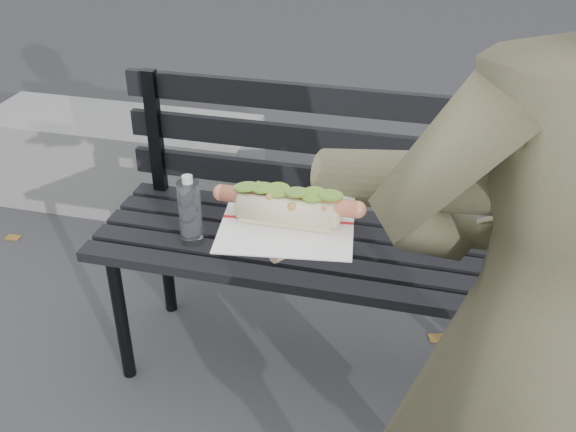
# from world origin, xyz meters

# --- Properties ---
(park_bench) EXTENTS (1.50, 0.44, 0.88)m
(park_bench) POSITION_xyz_m (0.02, 0.89, 0.52)
(park_bench) COLOR black
(park_bench) RESTS_ON ground
(concrete_block) EXTENTS (1.20, 0.40, 0.40)m
(concrete_block) POSITION_xyz_m (-1.14, 1.68, 0.20)
(concrete_block) COLOR slate
(concrete_block) RESTS_ON ground
(person) EXTENTS (0.69, 0.56, 1.62)m
(person) POSITION_xyz_m (0.43, 0.13, 0.81)
(person) COLOR #4D4B33
(person) RESTS_ON ground
(held_hotdog) EXTENTS (0.63, 0.30, 0.20)m
(held_hotdog) POSITION_xyz_m (0.22, 0.11, 1.06)
(held_hotdog) COLOR #4D4B33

